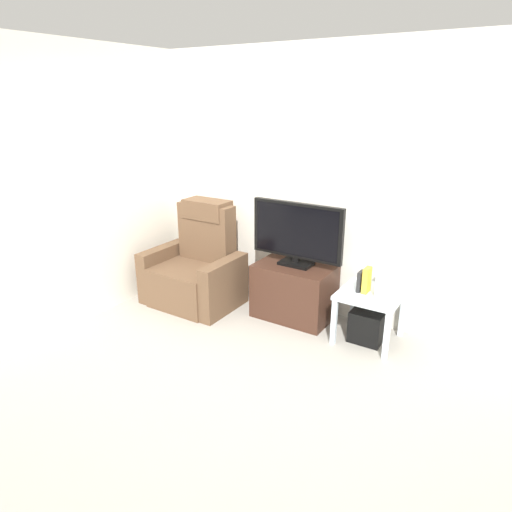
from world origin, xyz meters
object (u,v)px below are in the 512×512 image
at_px(subwoofer_box, 368,325).
at_px(game_console, 383,280).
at_px(television, 297,233).
at_px(side_table, 370,300).
at_px(tv_stand, 294,291).
at_px(recliner_armchair, 196,268).
at_px(book_middle, 367,280).
at_px(book_leftmost, 360,281).

bearing_deg(subwoofer_box, game_console, 6.34).
bearing_deg(television, game_console, -3.88).
distance_m(television, side_table, 0.93).
bearing_deg(side_table, tv_stand, 176.32).
bearing_deg(subwoofer_box, side_table, 45.00).
bearing_deg(television, recliner_armchair, -167.40).
distance_m(subwoofer_box, book_middle, 0.44).
bearing_deg(tv_stand, book_leftmost, -5.85).
relative_size(book_middle, game_console, 0.88).
bearing_deg(recliner_armchair, book_leftmost, 5.71).
bearing_deg(tv_stand, recliner_armchair, -168.36).
bearing_deg(book_leftmost, side_table, 11.31).
relative_size(tv_stand, side_table, 1.41).
xyz_separation_m(subwoofer_box, book_leftmost, (-0.10, -0.02, 0.42)).
height_order(television, game_console, television).
bearing_deg(book_leftmost, book_middle, 0.00).
relative_size(recliner_armchair, game_console, 4.10).
height_order(tv_stand, book_middle, book_middle).
distance_m(television, book_middle, 0.81).
bearing_deg(recliner_armchair, tv_stand, 12.49).
bearing_deg(game_console, side_table, -173.66).
bearing_deg(book_middle, subwoofer_box, 24.58).
relative_size(side_table, book_leftmost, 2.88).
bearing_deg(book_leftmost, tv_stand, 174.15).
bearing_deg(television, book_leftmost, -7.39).
relative_size(recliner_armchair, book_middle, 4.68).
bearing_deg(book_leftmost, recliner_armchair, -175.14).
height_order(book_leftmost, book_middle, book_middle).
bearing_deg(side_table, game_console, 6.34).
bearing_deg(subwoofer_box, recliner_armchair, -174.79).
relative_size(book_leftmost, book_middle, 0.81).
bearing_deg(book_middle, side_table, 24.58).
distance_m(tv_stand, television, 0.61).
bearing_deg(book_middle, game_console, 12.65).
xyz_separation_m(television, side_table, (0.79, -0.07, -0.48)).
relative_size(side_table, game_console, 2.05).
height_order(recliner_armchair, game_console, recliner_armchair).
bearing_deg(subwoofer_box, book_leftmost, -168.69).
distance_m(television, subwoofer_box, 1.09).
height_order(television, book_middle, television).
distance_m(side_table, book_leftmost, 0.20).
height_order(subwoofer_box, book_leftmost, book_leftmost).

